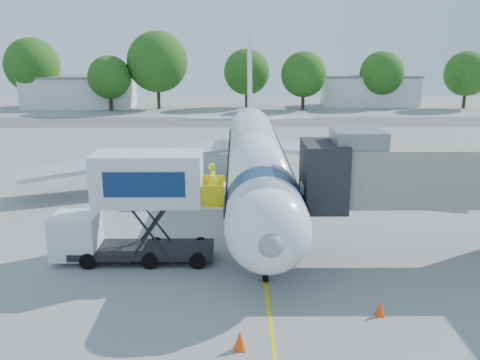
{
  "coord_description": "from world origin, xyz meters",
  "views": [
    {
      "loc": [
        -1.33,
        -32.1,
        10.57
      ],
      "look_at": [
        -1.12,
        -3.24,
        3.2
      ],
      "focal_mm": 40.0,
      "sensor_mm": 36.0,
      "label": 1
    }
  ],
  "objects_px": {
    "catering_hiloader": "(136,208)",
    "ground_tug": "(331,340)",
    "jet_bridge": "(428,176)",
    "aircraft": "(255,157)"
  },
  "relations": [
    {
      "from": "catering_hiloader",
      "to": "ground_tug",
      "type": "distance_m",
      "value": 12.22
    },
    {
      "from": "jet_bridge",
      "to": "catering_hiloader",
      "type": "bearing_deg",
      "value": -179.99
    },
    {
      "from": "aircraft",
      "to": "catering_hiloader",
      "type": "xyz_separation_m",
      "value": [
        -6.26,
        -11.12,
        -0.19
      ]
    },
    {
      "from": "ground_tug",
      "to": "aircraft",
      "type": "bearing_deg",
      "value": 89.16
    },
    {
      "from": "aircraft",
      "to": "jet_bridge",
      "type": "distance_m",
      "value": 13.77
    },
    {
      "from": "ground_tug",
      "to": "catering_hiloader",
      "type": "bearing_deg",
      "value": 126.28
    },
    {
      "from": "aircraft",
      "to": "jet_bridge",
      "type": "height_order",
      "value": "aircraft"
    },
    {
      "from": "catering_hiloader",
      "to": "ground_tug",
      "type": "relative_size",
      "value": 2.13
    },
    {
      "from": "aircraft",
      "to": "catering_hiloader",
      "type": "distance_m",
      "value": 12.77
    },
    {
      "from": "catering_hiloader",
      "to": "jet_bridge",
      "type": "bearing_deg",
      "value": 0.01
    }
  ]
}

